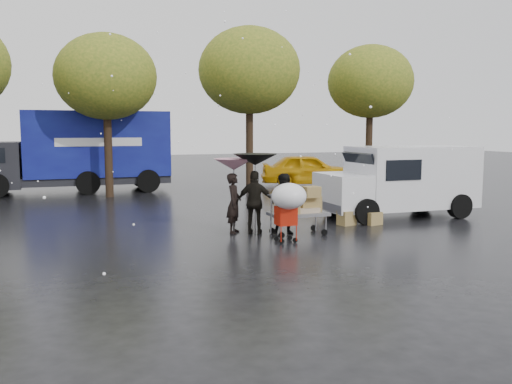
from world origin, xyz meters
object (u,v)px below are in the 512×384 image
object	(u,v)px
person_black	(255,202)
shopping_cart	(288,200)
white_van	(401,180)
vendor_cart	(301,207)
person_pink	(234,203)
blue_truck	(78,152)
yellow_taxi	(308,170)

from	to	relation	value
person_black	shopping_cart	world-z (taller)	person_black
person_black	white_van	size ratio (longest dim) A/B	0.34
vendor_cart	shopping_cart	world-z (taller)	shopping_cart
person_pink	white_van	distance (m)	5.83
white_van	blue_truck	xyz separation A→B (m)	(-9.38, 10.34, 0.60)
shopping_cart	blue_truck	bearing A→B (deg)	109.09
shopping_cart	white_van	world-z (taller)	white_van
vendor_cart	person_pink	bearing A→B (deg)	152.88
yellow_taxi	person_black	bearing A→B (deg)	165.35
vendor_cart	white_van	world-z (taller)	white_van
person_pink	vendor_cart	world-z (taller)	person_pink
person_black	blue_truck	xyz separation A→B (m)	(-4.10, 11.53, 0.92)
blue_truck	yellow_taxi	size ratio (longest dim) A/B	1.83
person_black	blue_truck	distance (m)	12.27
person_black	yellow_taxi	size ratio (longest dim) A/B	0.37
shopping_cart	white_van	size ratio (longest dim) A/B	0.30
vendor_cart	yellow_taxi	xyz separation A→B (m)	(5.35, 11.02, 0.05)
white_van	blue_truck	world-z (taller)	blue_truck
white_van	yellow_taxi	bearing A→B (deg)	82.87
vendor_cart	white_van	size ratio (longest dim) A/B	0.31
person_pink	vendor_cart	bearing A→B (deg)	-87.90
person_pink	yellow_taxi	bearing A→B (deg)	-4.92
vendor_cart	white_van	distance (m)	4.52
vendor_cart	shopping_cart	size ratio (longest dim) A/B	1.04
vendor_cart	shopping_cart	xyz separation A→B (m)	(-0.74, -0.89, 0.34)
person_pink	person_black	bearing A→B (deg)	-95.14
person_black	shopping_cart	xyz separation A→B (m)	(0.36, -1.37, 0.23)
person_pink	yellow_taxi	world-z (taller)	person_pink
white_van	shopping_cart	bearing A→B (deg)	-152.49
shopping_cart	white_van	distance (m)	5.54
person_black	blue_truck	size ratio (longest dim) A/B	0.20
white_van	yellow_taxi	xyz separation A→B (m)	(1.17, 9.35, -0.39)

